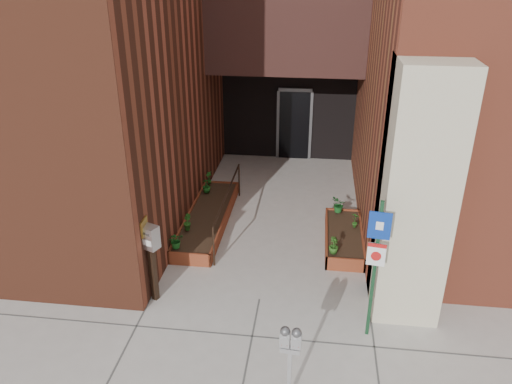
% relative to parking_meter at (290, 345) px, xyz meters
% --- Properties ---
extents(ground, '(80.00, 80.00, 0.00)m').
position_rel_parking_meter_xyz_m(ground, '(-0.69, 2.24, -1.01)').
color(ground, '#9E9991').
rests_on(ground, ground).
extents(planter_left, '(0.90, 3.60, 0.30)m').
position_rel_parking_meter_xyz_m(planter_left, '(-2.24, 4.94, -0.88)').
color(planter_left, maroon).
rests_on(planter_left, ground).
extents(planter_right, '(0.80, 2.20, 0.30)m').
position_rel_parking_meter_xyz_m(planter_right, '(0.91, 4.44, -0.88)').
color(planter_right, maroon).
rests_on(planter_right, ground).
extents(handrail, '(0.04, 3.34, 0.90)m').
position_rel_parking_meter_xyz_m(handrail, '(-1.74, 4.89, -0.27)').
color(handrail, black).
rests_on(handrail, ground).
extents(parking_meter, '(0.30, 0.15, 1.31)m').
position_rel_parking_meter_xyz_m(parking_meter, '(0.00, 0.00, 0.00)').
color(parking_meter, '#ACACAF').
rests_on(parking_meter, ground).
extents(sign_post, '(0.34, 0.10, 2.48)m').
position_rel_parking_meter_xyz_m(sign_post, '(1.21, 1.54, 0.51)').
color(sign_post, '#14381F').
rests_on(sign_post, ground).
extents(payment_dropbox, '(0.37, 0.32, 1.53)m').
position_rel_parking_meter_xyz_m(payment_dropbox, '(-2.59, 2.02, 0.09)').
color(payment_dropbox, black).
rests_on(payment_dropbox, ground).
extents(shrub_left_a, '(0.41, 0.41, 0.34)m').
position_rel_parking_meter_xyz_m(shrub_left_a, '(-2.54, 3.34, -0.54)').
color(shrub_left_a, '#1A5D1C').
rests_on(shrub_left_a, planter_left).
extents(shrub_left_b, '(0.26, 0.26, 0.36)m').
position_rel_parking_meter_xyz_m(shrub_left_b, '(-2.51, 4.11, -0.53)').
color(shrub_left_b, '#245D1A').
rests_on(shrub_left_b, planter_left).
extents(shrub_left_c, '(0.29, 0.29, 0.37)m').
position_rel_parking_meter_xyz_m(shrub_left_c, '(-2.49, 6.03, -0.53)').
color(shrub_left_c, '#175318').
rests_on(shrub_left_c, planter_left).
extents(shrub_left_d, '(0.26, 0.26, 0.35)m').
position_rel_parking_meter_xyz_m(shrub_left_d, '(-2.54, 6.54, -0.54)').
color(shrub_left_d, '#1E631C').
rests_on(shrub_left_d, planter_left).
extents(shrub_right_a, '(0.27, 0.27, 0.35)m').
position_rel_parking_meter_xyz_m(shrub_right_a, '(0.66, 3.54, -0.54)').
color(shrub_right_a, '#245017').
rests_on(shrub_right_a, planter_right).
extents(shrub_right_b, '(0.26, 0.26, 0.36)m').
position_rel_parking_meter_xyz_m(shrub_right_b, '(1.15, 4.67, -0.53)').
color(shrub_right_b, '#255A19').
rests_on(shrub_right_b, planter_right).
extents(shrub_right_c, '(0.40, 0.40, 0.37)m').
position_rel_parking_meter_xyz_m(shrub_right_c, '(0.80, 5.34, -0.53)').
color(shrub_right_c, '#18551E').
rests_on(shrub_right_c, planter_right).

